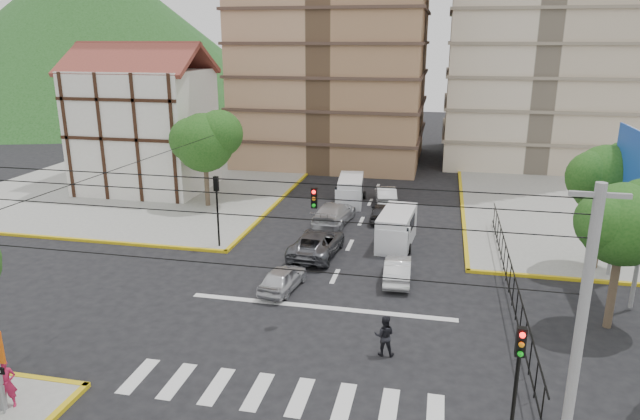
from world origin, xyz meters
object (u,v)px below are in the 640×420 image
(van_left_lane, at_px, (350,191))
(traffic_light_nw, at_px, (217,200))
(car_white_front_right, at_px, (398,270))
(car_silver_front_left, at_px, (283,278))
(traffic_light_se, at_px, (517,372))
(pedestrian_sw_corner, at_px, (6,383))
(pedestrian_crosswalk, at_px, (384,336))
(van_right_lane, at_px, (396,230))

(van_left_lane, bearing_deg, traffic_light_nw, -125.18)
(traffic_light_nw, height_order, car_white_front_right, traffic_light_nw)
(traffic_light_nw, distance_m, car_white_front_right, 11.74)
(traffic_light_nw, relative_size, car_silver_front_left, 1.18)
(traffic_light_se, height_order, van_left_lane, traffic_light_se)
(traffic_light_nw, height_order, pedestrian_sw_corner, traffic_light_nw)
(traffic_light_nw, distance_m, pedestrian_sw_corner, 16.79)
(pedestrian_crosswalk, bearing_deg, van_left_lane, -80.03)
(van_right_lane, xyz_separation_m, car_white_front_right, (0.55, -5.38, -0.40))
(van_right_lane, distance_m, pedestrian_sw_corner, 22.61)
(traffic_light_nw, xyz_separation_m, car_silver_front_left, (5.49, -5.04, -2.48))
(van_left_lane, height_order, car_silver_front_left, van_left_lane)
(pedestrian_sw_corner, height_order, pedestrian_crosswalk, pedestrian_sw_corner)
(traffic_light_se, xyz_separation_m, van_left_lane, (-9.28, 26.98, -2.10))
(traffic_light_se, height_order, car_white_front_right, traffic_light_se)
(traffic_light_nw, bearing_deg, pedestrian_sw_corner, -93.77)
(traffic_light_se, distance_m, car_silver_front_left, 14.83)
(car_silver_front_left, bearing_deg, van_left_lane, -84.83)
(van_right_lane, relative_size, pedestrian_sw_corner, 2.71)
(pedestrian_crosswalk, bearing_deg, traffic_light_nw, -45.23)
(van_left_lane, relative_size, pedestrian_sw_corner, 2.65)
(van_left_lane, distance_m, car_silver_front_left, 16.45)
(car_silver_front_left, bearing_deg, traffic_light_nw, -34.51)
(car_silver_front_left, relative_size, car_white_front_right, 0.95)
(van_right_lane, relative_size, car_white_front_right, 1.25)
(traffic_light_se, relative_size, pedestrian_crosswalk, 2.54)
(van_left_lane, bearing_deg, pedestrian_crosswalk, -83.32)
(van_right_lane, distance_m, car_white_front_right, 5.43)
(car_white_front_right, bearing_deg, traffic_light_se, 106.37)
(traffic_light_se, distance_m, van_right_lane, 19.08)
(car_white_front_right, height_order, pedestrian_crosswalk, pedestrian_crosswalk)
(van_left_lane, bearing_deg, van_right_lane, -69.77)
(traffic_light_se, relative_size, van_right_lane, 0.90)
(car_white_front_right, distance_m, pedestrian_sw_corner, 18.58)
(car_silver_front_left, distance_m, pedestrian_crosswalk, 7.77)
(van_right_lane, xyz_separation_m, pedestrian_sw_corner, (-11.72, -19.33, 0.01))
(van_right_lane, xyz_separation_m, car_silver_front_left, (-5.13, -7.74, -0.41))
(traffic_light_nw, distance_m, car_silver_front_left, 7.85)
(car_white_front_right, xyz_separation_m, pedestrian_crosswalk, (0.08, -7.57, 0.22))
(car_silver_front_left, bearing_deg, car_white_front_right, -149.37)
(van_right_lane, relative_size, van_left_lane, 1.03)
(car_silver_front_left, bearing_deg, van_right_lane, -115.47)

